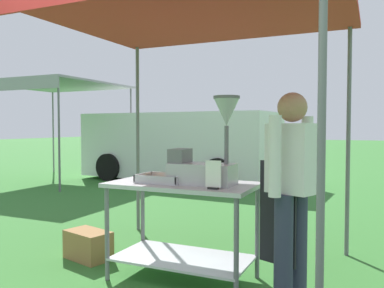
{
  "coord_description": "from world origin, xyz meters",
  "views": [
    {
      "loc": [
        1.37,
        -2.3,
        1.36
      ],
      "look_at": [
        -0.17,
        1.07,
        1.2
      ],
      "focal_mm": 37.59,
      "sensor_mm": 36.0,
      "label": 1
    }
  ],
  "objects_px": {
    "menu_sign": "(213,177)",
    "neighbour_tent": "(53,87)",
    "donut_tray": "(162,180)",
    "supply_crate": "(88,245)",
    "donut_cart": "(183,211)",
    "van_white": "(180,146)",
    "stall_canopy": "(187,16)",
    "donut_fryer": "(206,156)",
    "vendor": "(291,187)"
  },
  "relations": [
    {
      "from": "donut_cart",
      "to": "supply_crate",
      "type": "bearing_deg",
      "value": 175.81
    },
    {
      "from": "menu_sign",
      "to": "neighbour_tent",
      "type": "bearing_deg",
      "value": 142.23
    },
    {
      "from": "donut_fryer",
      "to": "van_white",
      "type": "xyz_separation_m",
      "value": [
        -3.18,
        5.96,
        -0.23
      ]
    },
    {
      "from": "donut_cart",
      "to": "van_white",
      "type": "xyz_separation_m",
      "value": [
        -2.95,
        5.94,
        0.26
      ]
    },
    {
      "from": "stall_canopy",
      "to": "vendor",
      "type": "bearing_deg",
      "value": -13.9
    },
    {
      "from": "menu_sign",
      "to": "donut_fryer",
      "type": "bearing_deg",
      "value": 124.62
    },
    {
      "from": "vendor",
      "to": "donut_fryer",
      "type": "bearing_deg",
      "value": 170.35
    },
    {
      "from": "menu_sign",
      "to": "supply_crate",
      "type": "distance_m",
      "value": 1.73
    },
    {
      "from": "stall_canopy",
      "to": "neighbour_tent",
      "type": "relative_size",
      "value": 0.95
    },
    {
      "from": "menu_sign",
      "to": "vendor",
      "type": "bearing_deg",
      "value": 8.41
    },
    {
      "from": "donut_tray",
      "to": "van_white",
      "type": "relative_size",
      "value": 0.08
    },
    {
      "from": "donut_tray",
      "to": "van_white",
      "type": "bearing_deg",
      "value": 114.8
    },
    {
      "from": "stall_canopy",
      "to": "vendor",
      "type": "relative_size",
      "value": 1.72
    },
    {
      "from": "donut_fryer",
      "to": "menu_sign",
      "type": "relative_size",
      "value": 3.29
    },
    {
      "from": "donut_fryer",
      "to": "van_white",
      "type": "bearing_deg",
      "value": 118.1
    },
    {
      "from": "donut_cart",
      "to": "vendor",
      "type": "height_order",
      "value": "vendor"
    },
    {
      "from": "supply_crate",
      "to": "van_white",
      "type": "height_order",
      "value": "van_white"
    },
    {
      "from": "donut_fryer",
      "to": "van_white",
      "type": "height_order",
      "value": "van_white"
    },
    {
      "from": "donut_tray",
      "to": "menu_sign",
      "type": "xyz_separation_m",
      "value": [
        0.56,
        -0.18,
        0.07
      ]
    },
    {
      "from": "donut_tray",
      "to": "menu_sign",
      "type": "relative_size",
      "value": 1.84
    },
    {
      "from": "stall_canopy",
      "to": "vendor",
      "type": "xyz_separation_m",
      "value": [
        0.97,
        -0.24,
        -1.44
      ]
    },
    {
      "from": "stall_canopy",
      "to": "menu_sign",
      "type": "xyz_separation_m",
      "value": [
        0.38,
        -0.33,
        -1.39
      ]
    },
    {
      "from": "menu_sign",
      "to": "van_white",
      "type": "relative_size",
      "value": 0.05
    },
    {
      "from": "van_white",
      "to": "neighbour_tent",
      "type": "height_order",
      "value": "neighbour_tent"
    },
    {
      "from": "vendor",
      "to": "supply_crate",
      "type": "distance_m",
      "value": 2.23
    },
    {
      "from": "donut_tray",
      "to": "menu_sign",
      "type": "height_order",
      "value": "menu_sign"
    },
    {
      "from": "van_white",
      "to": "neighbour_tent",
      "type": "bearing_deg",
      "value": -153.58
    },
    {
      "from": "donut_tray",
      "to": "supply_crate",
      "type": "distance_m",
      "value": 1.2
    },
    {
      "from": "vendor",
      "to": "stall_canopy",
      "type": "bearing_deg",
      "value": 166.1
    },
    {
      "from": "donut_tray",
      "to": "donut_cart",
      "type": "bearing_deg",
      "value": 14.34
    },
    {
      "from": "donut_cart",
      "to": "van_white",
      "type": "distance_m",
      "value": 6.64
    },
    {
      "from": "supply_crate",
      "to": "van_white",
      "type": "relative_size",
      "value": 0.11
    },
    {
      "from": "vendor",
      "to": "neighbour_tent",
      "type": "relative_size",
      "value": 0.55
    },
    {
      "from": "donut_cart",
      "to": "van_white",
      "type": "height_order",
      "value": "van_white"
    },
    {
      "from": "stall_canopy",
      "to": "van_white",
      "type": "xyz_separation_m",
      "value": [
        -2.95,
        5.84,
        -1.47
      ]
    },
    {
      "from": "donut_fryer",
      "to": "neighbour_tent",
      "type": "height_order",
      "value": "neighbour_tent"
    },
    {
      "from": "stall_canopy",
      "to": "van_white",
      "type": "height_order",
      "value": "stall_canopy"
    },
    {
      "from": "neighbour_tent",
      "to": "stall_canopy",
      "type": "bearing_deg",
      "value": -37.57
    },
    {
      "from": "menu_sign",
      "to": "stall_canopy",
      "type": "bearing_deg",
      "value": 139.28
    },
    {
      "from": "donut_fryer",
      "to": "menu_sign",
      "type": "xyz_separation_m",
      "value": [
        0.15,
        -0.21,
        -0.14
      ]
    },
    {
      "from": "neighbour_tent",
      "to": "vendor",
      "type": "bearing_deg",
      "value": -34.77
    },
    {
      "from": "supply_crate",
      "to": "neighbour_tent",
      "type": "distance_m",
      "value": 6.81
    },
    {
      "from": "menu_sign",
      "to": "van_white",
      "type": "height_order",
      "value": "van_white"
    },
    {
      "from": "supply_crate",
      "to": "menu_sign",
      "type": "bearing_deg",
      "value": -11.74
    },
    {
      "from": "menu_sign",
      "to": "neighbour_tent",
      "type": "height_order",
      "value": "neighbour_tent"
    },
    {
      "from": "donut_cart",
      "to": "donut_fryer",
      "type": "xyz_separation_m",
      "value": [
        0.23,
        -0.02,
        0.49
      ]
    },
    {
      "from": "donut_fryer",
      "to": "supply_crate",
      "type": "xyz_separation_m",
      "value": [
        -1.35,
        0.1,
        -0.96
      ]
    },
    {
      "from": "supply_crate",
      "to": "neighbour_tent",
      "type": "relative_size",
      "value": 0.18
    },
    {
      "from": "vendor",
      "to": "van_white",
      "type": "distance_m",
      "value": 7.24
    },
    {
      "from": "vendor",
      "to": "supply_crate",
      "type": "xyz_separation_m",
      "value": [
        -2.08,
        0.22,
        -0.76
      ]
    }
  ]
}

